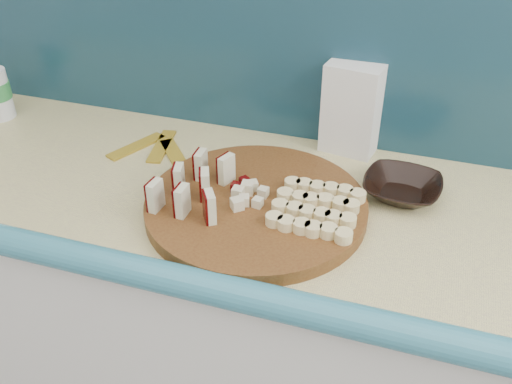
{
  "coord_description": "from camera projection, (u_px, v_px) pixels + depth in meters",
  "views": [
    {
      "loc": [
        0.39,
        0.53,
        1.6
      ],
      "look_at": [
        0.1,
        1.44,
        0.96
      ],
      "focal_mm": 40.0,
      "sensor_mm": 36.0,
      "label": 1
    }
  ],
  "objects": [
    {
      "name": "brown_bowl",
      "position": [
        402.0,
        188.0,
        1.21
      ],
      "size": [
        0.18,
        0.18,
        0.04
      ],
      "primitive_type": "imported",
      "rotation": [
        0.0,
        0.0,
        -0.08
      ],
      "color": "black",
      "rests_on": "kitchen_counter"
    },
    {
      "name": "apple_chunks",
      "position": [
        243.0,
        193.0,
        1.16
      ],
      "size": [
        0.07,
        0.07,
        0.02
      ],
      "color": "#F6EAC5",
      "rests_on": "cutting_board"
    },
    {
      "name": "backsplash",
      "position": [
        304.0,
        39.0,
        1.31
      ],
      "size": [
        2.2,
        0.02,
        0.5
      ],
      "primitive_type": "cube",
      "color": "teal",
      "rests_on": "kitchen_counter"
    },
    {
      "name": "banana_peel",
      "position": [
        158.0,
        149.0,
        1.38
      ],
      "size": [
        0.22,
        0.18,
        0.01
      ],
      "rotation": [
        0.0,
        0.0,
        0.01
      ],
      "color": "gold",
      "rests_on": "kitchen_counter"
    },
    {
      "name": "apple_wedges",
      "position": [
        194.0,
        185.0,
        1.15
      ],
      "size": [
        0.14,
        0.18,
        0.06
      ],
      "color": "beige",
      "rests_on": "cutting_board"
    },
    {
      "name": "flour_bag",
      "position": [
        353.0,
        108.0,
        1.33
      ],
      "size": [
        0.14,
        0.11,
        0.22
      ],
      "primitive_type": "cube",
      "rotation": [
        0.0,
        0.0,
        -0.16
      ],
      "color": "white",
      "rests_on": "kitchen_counter"
    },
    {
      "name": "kitchen_counter",
      "position": [
        264.0,
        340.0,
        1.48
      ],
      "size": [
        2.2,
        0.63,
        0.91
      ],
      "color": "white",
      "rests_on": "ground"
    },
    {
      "name": "banana_slices",
      "position": [
        316.0,
        207.0,
        1.12
      ],
      "size": [
        0.17,
        0.17,
        0.02
      ],
      "color": "beige",
      "rests_on": "cutting_board"
    },
    {
      "name": "cutting_board",
      "position": [
        256.0,
        206.0,
        1.17
      ],
      "size": [
        0.46,
        0.46,
        0.03
      ],
      "primitive_type": "cylinder",
      "rotation": [
        0.0,
        0.0,
        -0.01
      ],
      "color": "#4B2510",
      "rests_on": "kitchen_counter"
    }
  ]
}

